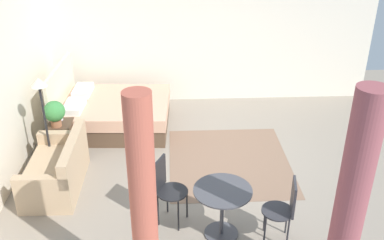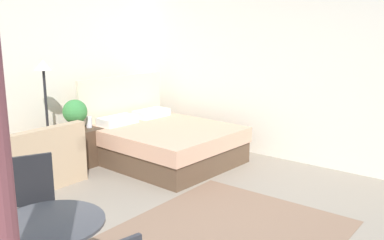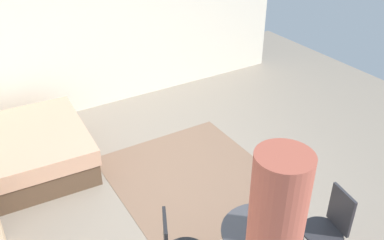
# 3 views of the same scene
# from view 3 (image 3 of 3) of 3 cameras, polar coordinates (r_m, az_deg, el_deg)

# --- Properties ---
(ground_plane) EXTENTS (8.62, 9.69, 0.02)m
(ground_plane) POSITION_cam_3_polar(r_m,az_deg,el_deg) (5.48, 0.32, -9.33)
(ground_plane) COLOR gray
(wall_right) EXTENTS (0.12, 6.69, 2.67)m
(wall_right) POSITION_cam_3_polar(r_m,az_deg,el_deg) (7.10, -11.82, 12.13)
(wall_right) COLOR silver
(wall_right) RESTS_ON ground
(area_rug) EXTENTS (2.19, 1.98, 0.01)m
(area_rug) POSITION_cam_3_polar(r_m,az_deg,el_deg) (5.65, 0.04, -7.75)
(area_rug) COLOR #7F604C
(area_rug) RESTS_ON ground
(bed) EXTENTS (1.76, 2.08, 1.22)m
(bed) POSITION_cam_3_polar(r_m,az_deg,el_deg) (6.05, -24.08, -4.42)
(bed) COLOR brown
(bed) RESTS_ON ground
(cafe_chair_near_couch) EXTENTS (0.47, 0.47, 0.91)m
(cafe_chair_near_couch) POSITION_cam_3_polar(r_m,az_deg,el_deg) (4.46, 18.30, -13.07)
(cafe_chair_near_couch) COLOR #2D2D33
(cafe_chair_near_couch) RESTS_ON ground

